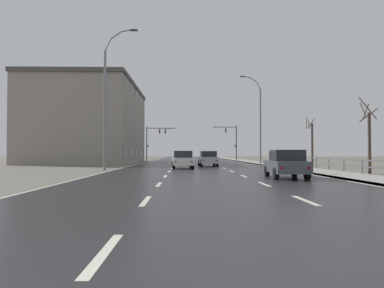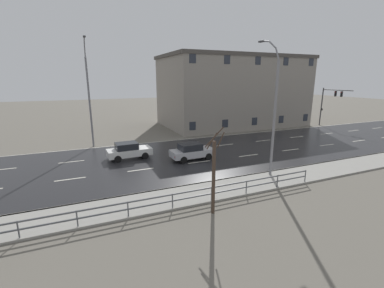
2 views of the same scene
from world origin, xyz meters
name	(u,v)px [view 1 (image 1 of 2)]	position (x,y,z in m)	size (l,w,h in m)	color
ground_plane	(193,163)	(0.00, 48.00, -0.06)	(160.00, 160.00, 0.12)	#666056
road_asphalt_strip	(191,161)	(0.00, 60.00, 0.01)	(14.00, 120.00, 0.03)	#232326
sidewalk_right	(239,160)	(8.43, 60.00, 0.06)	(3.00, 120.00, 0.12)	gray
guardrail	(336,162)	(9.85, 22.86, 0.71)	(0.07, 33.34, 1.00)	#515459
street_lamp_midground	(259,121)	(7.44, 38.17, 5.06)	(2.48, 0.24, 10.34)	slate
street_lamp_left_bank	(107,101)	(-7.43, 25.81, 5.58)	(2.69, 0.24, 11.43)	slate
traffic_signal_right	(232,138)	(7.20, 59.48, 3.95)	(4.20, 0.36, 6.12)	#38383A
traffic_signal_left	(154,137)	(-6.63, 60.82, 4.14)	(5.17, 0.36, 6.00)	#38383A
car_near_right	(183,160)	(-1.35, 28.69, 0.80)	(1.99, 4.18, 1.57)	silver
car_far_left	(208,158)	(1.25, 34.13, 0.80)	(1.96, 4.16, 1.57)	#B7B7BC
car_far_right	(286,164)	(4.41, 16.67, 0.80)	(1.98, 4.17, 1.57)	#474C51
brick_building	(91,124)	(-14.48, 48.01, 5.49)	(13.02, 22.48, 10.95)	gray
bare_tree_near	(369,139)	(10.87, 20.09, 2.33)	(1.48, 1.56, 5.03)	#423328
bare_tree_mid	(312,143)	(11.10, 31.27, 2.33)	(1.10, 1.03, 4.93)	#423328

